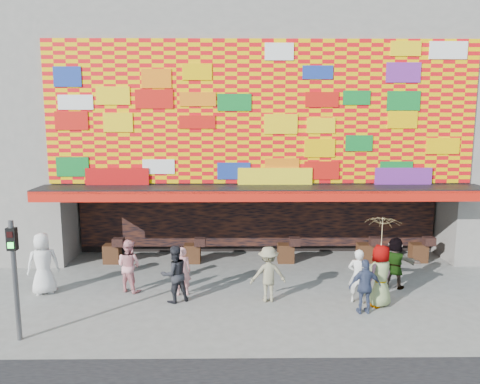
{
  "coord_description": "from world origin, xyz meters",
  "views": [
    {
      "loc": [
        -0.91,
        -12.32,
        5.43
      ],
      "look_at": [
        -0.75,
        2.0,
        3.1
      ],
      "focal_mm": 35.0,
      "sensor_mm": 36.0,
      "label": 1
    }
  ],
  "objects": [
    {
      "name": "ped_h",
      "position": [
        2.69,
        0.72,
        0.81
      ],
      "size": [
        0.7,
        0.59,
        1.62
      ],
      "primitive_type": "imported",
      "rotation": [
        0.0,
        0.0,
        2.72
      ],
      "color": "silver",
      "rests_on": "ground"
    },
    {
      "name": "signal_left",
      "position": [
        -6.2,
        -1.5,
        1.86
      ],
      "size": [
        0.22,
        0.2,
        3.0
      ],
      "color": "#59595B",
      "rests_on": "ground"
    },
    {
      "name": "ped_e",
      "position": [
        2.69,
        -0.03,
        0.77
      ],
      "size": [
        0.93,
        0.43,
        1.55
      ],
      "primitive_type": "imported",
      "rotation": [
        0.0,
        0.0,
        3.21
      ],
      "color": "#384362",
      "rests_on": "ground"
    },
    {
      "name": "ped_a",
      "position": [
        -6.8,
        1.54,
        0.96
      ],
      "size": [
        1.11,
        0.95,
        1.92
      ],
      "primitive_type": "imported",
      "rotation": [
        0.0,
        0.0,
        3.58
      ],
      "color": "white",
      "rests_on": "ground"
    },
    {
      "name": "ground",
      "position": [
        0.0,
        0.0,
        0.0
      ],
      "size": [
        90.0,
        90.0,
        0.0
      ],
      "primitive_type": "plane",
      "color": "slate",
      "rests_on": "ground"
    },
    {
      "name": "parasol",
      "position": [
        3.26,
        0.47,
        2.17
      ],
      "size": [
        1.24,
        1.25,
        1.89
      ],
      "color": "#F3E399",
      "rests_on": "ground"
    },
    {
      "name": "ped_i",
      "position": [
        -4.22,
        1.72,
        0.83
      ],
      "size": [
        1.0,
        0.92,
        1.66
      ],
      "primitive_type": "imported",
      "rotation": [
        0.0,
        0.0,
        2.68
      ],
      "color": "pink",
      "rests_on": "ground"
    },
    {
      "name": "shop_building",
      "position": [
        0.0,
        8.18,
        5.23
      ],
      "size": [
        15.2,
        9.4,
        10.0
      ],
      "color": "gray",
      "rests_on": "ground"
    },
    {
      "name": "ped_f",
      "position": [
        4.18,
        1.94,
        0.83
      ],
      "size": [
        1.57,
        1.18,
        1.65
      ],
      "primitive_type": "imported",
      "rotation": [
        0.0,
        0.0,
        2.62
      ],
      "color": "gray",
      "rests_on": "ground"
    },
    {
      "name": "ped_b",
      "position": [
        -2.52,
        1.38,
        0.76
      ],
      "size": [
        0.61,
        0.46,
        1.52
      ],
      "primitive_type": "imported",
      "rotation": [
        0.0,
        0.0,
        3.34
      ],
      "color": "pink",
      "rests_on": "ground"
    },
    {
      "name": "ped_d",
      "position": [
        0.07,
        0.88,
        0.83
      ],
      "size": [
        1.14,
        0.76,
        1.66
      ],
      "primitive_type": "imported",
      "rotation": [
        0.0,
        0.0,
        3.28
      ],
      "color": "gray",
      "rests_on": "ground"
    },
    {
      "name": "ped_c",
      "position": [
        -2.69,
        0.86,
        0.85
      ],
      "size": [
        1.04,
        0.97,
        1.7
      ],
      "primitive_type": "imported",
      "rotation": [
        0.0,
        0.0,
        3.66
      ],
      "color": "#232328",
      "rests_on": "ground"
    },
    {
      "name": "ped_g",
      "position": [
        3.26,
        0.47,
        0.91
      ],
      "size": [
        1.06,
        0.97,
        1.82
      ],
      "primitive_type": "imported",
      "rotation": [
        0.0,
        0.0,
        3.72
      ],
      "color": "gray",
      "rests_on": "ground"
    }
  ]
}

